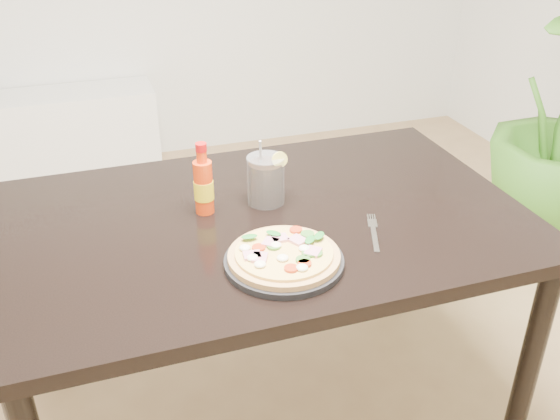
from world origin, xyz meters
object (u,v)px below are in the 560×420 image
object	(u,v)px
fork	(374,231)
pizza	(284,255)
hot_sauce_bottle	(204,186)
plate	(284,262)
cola_cup	(266,181)
media_console	(28,140)
dining_table	(266,242)

from	to	relation	value
fork	pizza	bearing A→B (deg)	-144.67
pizza	hot_sauce_bottle	bearing A→B (deg)	111.12
plate	hot_sauce_bottle	xyz separation A→B (m)	(-0.12, 0.31, 0.07)
plate	cola_cup	bearing A→B (deg)	80.20
pizza	media_console	world-z (taller)	pizza
cola_cup	fork	bearing A→B (deg)	-49.43
plate	cola_cup	distance (m)	0.33
dining_table	pizza	world-z (taller)	pizza
dining_table	cola_cup	size ratio (longest dim) A/B	7.21
hot_sauce_bottle	media_console	world-z (taller)	hot_sauce_bottle
plate	media_console	world-z (taller)	plate
dining_table	plate	size ratio (longest dim) A/B	4.91
dining_table	hot_sauce_bottle	distance (m)	0.23
pizza	media_console	bearing A→B (deg)	106.99
plate	cola_cup	size ratio (longest dim) A/B	1.47
dining_table	pizza	bearing A→B (deg)	-97.25
dining_table	hot_sauce_bottle	world-z (taller)	hot_sauce_bottle
hot_sauce_bottle	cola_cup	distance (m)	0.18
pizza	fork	distance (m)	0.28
plate	pizza	bearing A→B (deg)	161.60
media_console	fork	bearing A→B (deg)	-66.52
pizza	cola_cup	size ratio (longest dim) A/B	1.37
fork	media_console	size ratio (longest dim) A/B	0.13
cola_cup	plate	bearing A→B (deg)	-99.80
dining_table	fork	xyz separation A→B (m)	(0.24, -0.17, 0.09)
cola_cup	media_console	world-z (taller)	cola_cup
media_console	pizza	bearing A→B (deg)	-73.01
dining_table	pizza	xyz separation A→B (m)	(-0.03, -0.24, 0.11)
media_console	dining_table	bearing A→B (deg)	-70.41
dining_table	hot_sauce_bottle	xyz separation A→B (m)	(-0.15, 0.07, 0.16)
cola_cup	dining_table	bearing A→B (deg)	-107.76
dining_table	plate	xyz separation A→B (m)	(-0.03, -0.24, 0.09)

